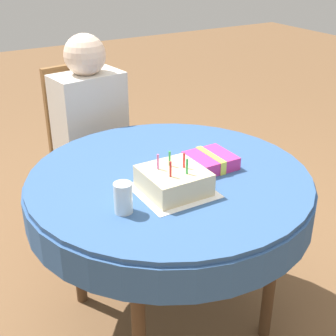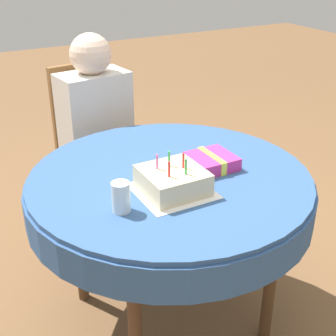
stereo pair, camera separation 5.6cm
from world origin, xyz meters
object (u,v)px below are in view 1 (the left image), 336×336
at_px(chair, 86,149).
at_px(person, 92,122).
at_px(birthday_cake, 174,180).
at_px(gift_box, 211,161).
at_px(drinking_glass, 123,198).

height_order(chair, person, person).
xyz_separation_m(chair, person, (0.01, -0.09, 0.19)).
xyz_separation_m(birthday_cake, gift_box, (0.23, 0.10, -0.02)).
bearing_deg(gift_box, birthday_cake, -157.17).
bearing_deg(person, chair, 90.00).
relative_size(birthday_cake, gift_box, 1.22).
bearing_deg(chair, gift_box, -85.09).
bearing_deg(drinking_glass, gift_box, 16.76).
height_order(chair, gift_box, chair).
bearing_deg(person, drinking_glass, -113.03).
bearing_deg(chair, drinking_glass, -111.09).
bearing_deg(birthday_cake, chair, 87.74).
bearing_deg(person, gift_box, -84.55).
relative_size(chair, birthday_cake, 4.43).
xyz_separation_m(chair, birthday_cake, (-0.04, -1.01, 0.27)).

